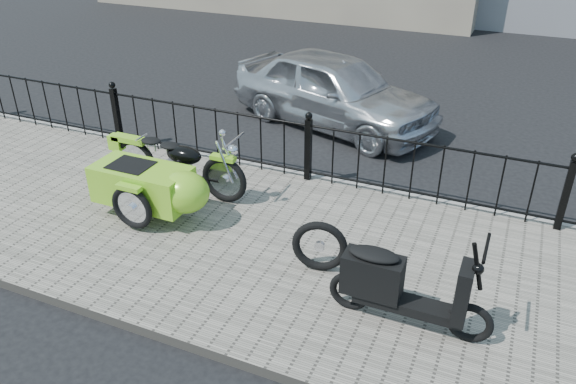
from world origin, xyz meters
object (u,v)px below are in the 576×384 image
at_px(motorcycle_sidecar, 160,182).
at_px(spare_tire, 320,246).
at_px(scooter, 398,286).
at_px(sedan_car, 334,90).

bearing_deg(motorcycle_sidecar, spare_tire, -8.53).
relative_size(motorcycle_sidecar, scooter, 1.37).
height_order(scooter, sedan_car, sedan_car).
relative_size(scooter, spare_tire, 2.57).
bearing_deg(scooter, sedan_car, 115.93).
distance_m(spare_tire, sedan_car, 4.79).
height_order(motorcycle_sidecar, spare_tire, motorcycle_sidecar).
bearing_deg(sedan_car, scooter, -136.45).
height_order(spare_tire, sedan_car, sedan_car).
distance_m(scooter, sedan_car, 5.63).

